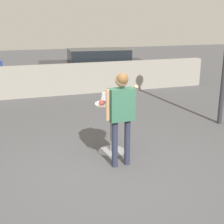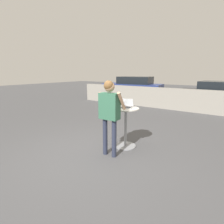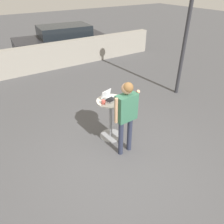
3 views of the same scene
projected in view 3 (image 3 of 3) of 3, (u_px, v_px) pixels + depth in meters
ground_plane at (121, 162)px, 4.83m from camera, size 50.00×50.00×0.00m
pavement_kerb at (33, 60)px, 9.09m from camera, size 12.04×0.35×1.11m
cafe_table at (111, 117)px, 5.31m from camera, size 0.67×0.67×1.05m
laptop at (109, 98)px, 5.09m from camera, size 0.36×0.35×0.22m
coffee_mug at (103, 102)px, 4.92m from camera, size 0.13×0.09×0.09m
standing_person at (126, 110)px, 4.54m from camera, size 0.60×0.40×1.76m
parked_car_near_street at (62, 40)px, 11.10m from camera, size 4.68×2.26×1.46m
street_lamp at (191, 2)px, 6.25m from camera, size 0.32×0.32×4.47m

